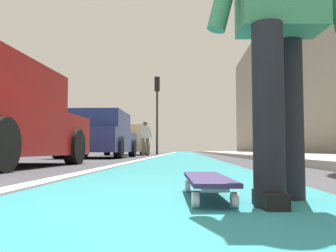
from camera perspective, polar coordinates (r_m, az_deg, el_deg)
ground_plane at (r=11.09m, az=2.20°, el=-4.98°), size 80.00×80.00×0.00m
bike_lane_paint at (r=25.09m, az=2.42°, el=-4.25°), size 56.00×1.83×0.00m
lane_stripe_white at (r=21.12m, az=-0.50°, el=-4.36°), size 52.00×0.16×0.01m
sidewalk_curb at (r=19.39m, az=12.61°, el=-4.17°), size 52.00×3.20×0.12m
building_facade at (r=24.44m, az=18.19°, el=7.49°), size 40.00×1.20×9.82m
skateboard at (r=1.95m, az=6.02°, el=-8.30°), size 0.85×0.24×0.11m
skater_person at (r=1.97m, az=16.64°, el=16.83°), size 0.47×0.72×1.64m
parked_car_mid at (r=12.43m, az=-10.46°, el=-1.47°), size 4.44×2.02×1.49m
parked_car_far at (r=19.19m, az=-6.03°, el=-2.31°), size 4.63×1.99×1.48m
traffic_light at (r=20.84m, az=-1.67°, el=3.86°), size 0.33×0.28×4.33m
pedestrian_distant at (r=16.38m, az=-3.50°, el=-1.52°), size 0.43×0.66×1.52m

